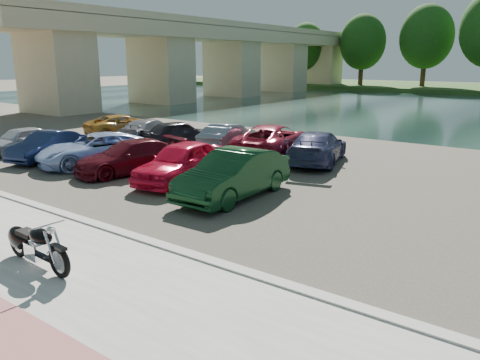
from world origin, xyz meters
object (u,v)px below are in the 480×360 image
Objects in this scene: car_1 at (48,146)px; car_2 at (96,149)px; motorcycle at (32,243)px; car_0 at (20,140)px.

car_2 reaches higher than car_1.
motorcycle is 0.62× the size of car_1.
car_1 is at bearing 148.83° from motorcycle.
car_2 is at bearing -2.37° from car_1.
car_2 reaches higher than car_0.
car_0 is 0.96× the size of car_1.
car_2 is (-7.20, 7.09, 0.14)m from motorcycle.
car_0 is 2.51m from car_1.
car_0 reaches higher than motorcycle.
car_1 is (2.51, -0.15, 0.01)m from car_0.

